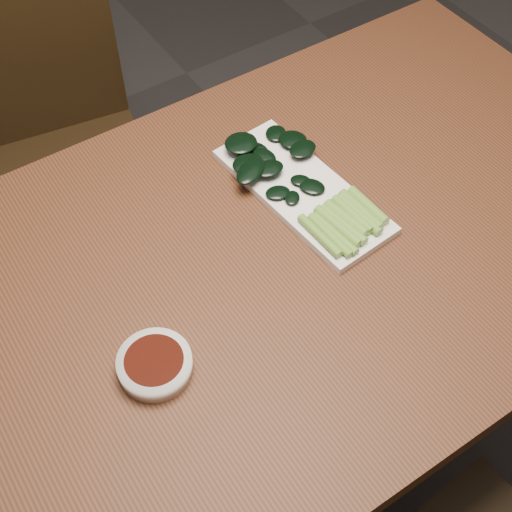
{
  "coord_description": "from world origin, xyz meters",
  "views": [
    {
      "loc": [
        -0.39,
        -0.56,
        1.64
      ],
      "look_at": [
        -0.02,
        0.0,
        0.76
      ],
      "focal_mm": 50.0,
      "sensor_mm": 36.0,
      "label": 1
    }
  ],
  "objects_px": {
    "table": "(268,282)",
    "gai_lan": "(303,187)",
    "chair_far": "(47,155)",
    "serving_plate": "(303,191)",
    "sauce_bowl": "(155,365)"
  },
  "relations": [
    {
      "from": "table",
      "to": "chair_far",
      "type": "height_order",
      "value": "chair_far"
    },
    {
      "from": "table",
      "to": "gai_lan",
      "type": "bearing_deg",
      "value": 31.83
    },
    {
      "from": "table",
      "to": "gai_lan",
      "type": "height_order",
      "value": "gai_lan"
    },
    {
      "from": "chair_far",
      "to": "serving_plate",
      "type": "xyz_separation_m",
      "value": [
        0.27,
        -0.61,
        0.27
      ]
    },
    {
      "from": "table",
      "to": "serving_plate",
      "type": "relative_size",
      "value": 4.11
    },
    {
      "from": "chair_far",
      "to": "sauce_bowl",
      "type": "height_order",
      "value": "chair_far"
    },
    {
      "from": "sauce_bowl",
      "to": "serving_plate",
      "type": "distance_m",
      "value": 0.4
    },
    {
      "from": "table",
      "to": "serving_plate",
      "type": "height_order",
      "value": "serving_plate"
    },
    {
      "from": "serving_plate",
      "to": "chair_far",
      "type": "bearing_deg",
      "value": 113.63
    },
    {
      "from": "chair_far",
      "to": "sauce_bowl",
      "type": "relative_size",
      "value": 8.49
    },
    {
      "from": "serving_plate",
      "to": "table",
      "type": "bearing_deg",
      "value": -147.35
    },
    {
      "from": "table",
      "to": "serving_plate",
      "type": "bearing_deg",
      "value": 32.65
    },
    {
      "from": "chair_far",
      "to": "serving_plate",
      "type": "height_order",
      "value": "chair_far"
    },
    {
      "from": "chair_far",
      "to": "serving_plate",
      "type": "relative_size",
      "value": 2.61
    },
    {
      "from": "chair_far",
      "to": "table",
      "type": "bearing_deg",
      "value": -68.96
    }
  ]
}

